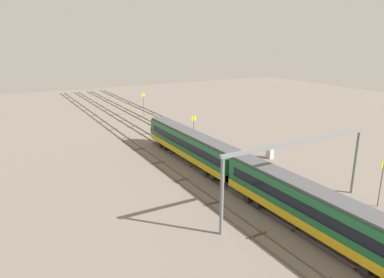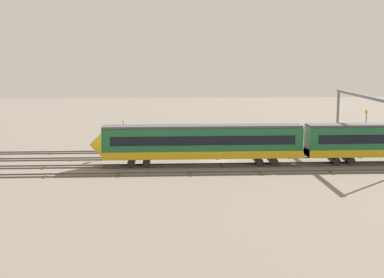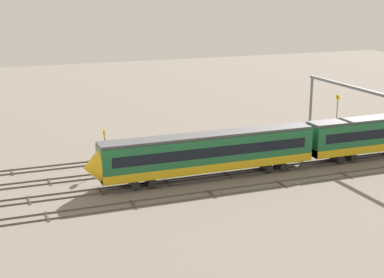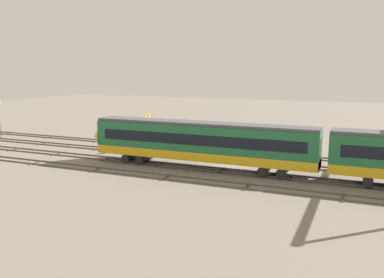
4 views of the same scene
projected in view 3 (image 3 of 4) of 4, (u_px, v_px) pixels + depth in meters
ground_plane at (219, 169)px, 64.69m from camera, size 193.49×193.49×0.00m
track_near_foreground at (196, 152)px, 71.14m from camera, size 177.49×2.40×0.16m
track_second_near at (211, 162)px, 66.83m from camera, size 177.49×2.40×0.16m
track_with_train at (228, 175)px, 62.51m from camera, size 177.49×2.40×0.16m
track_second_far at (247, 189)px, 58.20m from camera, size 177.49×2.40×0.16m
overhead_gantry at (356, 103)px, 69.19m from camera, size 0.40×20.48×8.33m
speed_sign_mid_trackside at (337, 109)px, 79.69m from camera, size 0.14×0.84×5.56m
speed_sign_distant_end at (105, 143)px, 63.25m from camera, size 0.14×1.01×4.85m
relay_cabinet at (209, 139)px, 74.29m from camera, size 1.10×0.78×1.53m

